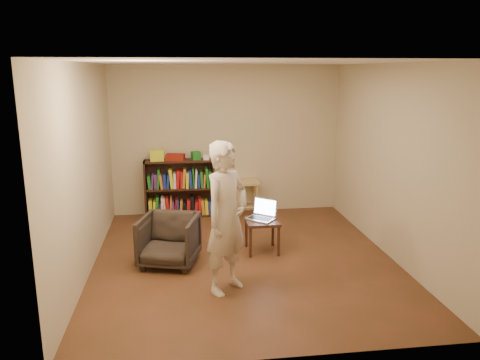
{
  "coord_description": "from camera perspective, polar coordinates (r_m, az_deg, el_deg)",
  "views": [
    {
      "loc": [
        -0.83,
        -5.87,
        2.51
      ],
      "look_at": [
        -0.01,
        0.35,
        1.03
      ],
      "focal_mm": 35.0,
      "sensor_mm": 36.0,
      "label": 1
    }
  ],
  "objects": [
    {
      "name": "ceiling",
      "position": [
        5.93,
        0.57,
        14.16
      ],
      "size": [
        4.5,
        4.5,
        0.0
      ],
      "primitive_type": "plane",
      "color": "white",
      "rests_on": "wall_back"
    },
    {
      "name": "wall_back",
      "position": [
        8.25,
        -1.65,
        4.87
      ],
      "size": [
        4.0,
        0.0,
        4.0
      ],
      "primitive_type": "plane",
      "rotation": [
        1.57,
        0.0,
        0.0
      ],
      "color": "#BEB390",
      "rests_on": "floor"
    },
    {
      "name": "floor",
      "position": [
        6.44,
        0.52,
        -9.65
      ],
      "size": [
        4.5,
        4.5,
        0.0
      ],
      "primitive_type": "plane",
      "color": "#432E15",
      "rests_on": "ground"
    },
    {
      "name": "box_yellow",
      "position": [
        8.07,
        -10.11,
        2.98
      ],
      "size": [
        0.24,
        0.18,
        0.19
      ],
      "primitive_type": "cube",
      "rotation": [
        0.0,
        0.0,
        0.09
      ],
      "color": "yellow",
      "rests_on": "bookshelf"
    },
    {
      "name": "wall_right",
      "position": [
        6.63,
        17.94,
        2.12
      ],
      "size": [
        0.0,
        4.5,
        4.5
      ],
      "primitive_type": "plane",
      "rotation": [
        1.57,
        0.0,
        -1.57
      ],
      "color": "#BEB390",
      "rests_on": "floor"
    },
    {
      "name": "wall_left",
      "position": [
        6.11,
        -18.38,
        1.17
      ],
      "size": [
        0.0,
        4.5,
        4.5
      ],
      "primitive_type": "plane",
      "rotation": [
        1.57,
        0.0,
        1.57
      ],
      "color": "#BEB390",
      "rests_on": "floor"
    },
    {
      "name": "armchair",
      "position": [
        6.25,
        -8.64,
        -7.27
      ],
      "size": [
        0.88,
        0.89,
        0.66
      ],
      "primitive_type": "imported",
      "rotation": [
        0.0,
        0.0,
        -0.27
      ],
      "color": "#2F261F",
      "rests_on": "floor"
    },
    {
      "name": "stool",
      "position": [
        8.23,
        0.76,
        -0.89
      ],
      "size": [
        0.42,
        0.42,
        0.61
      ],
      "color": "tan",
      "rests_on": "floor"
    },
    {
      "name": "side_table",
      "position": [
        6.58,
        2.71,
        -5.56
      ],
      "size": [
        0.45,
        0.45,
        0.46
      ],
      "color": "black",
      "rests_on": "floor"
    },
    {
      "name": "person",
      "position": [
        5.3,
        -1.65,
        -4.65
      ],
      "size": [
        0.75,
        0.75,
        1.75
      ],
      "primitive_type": "imported",
      "rotation": [
        0.0,
        0.0,
        0.77
      ],
      "color": "beige",
      "rests_on": "floor"
    },
    {
      "name": "laptop",
      "position": [
        6.6,
        2.7,
        -4.21
      ],
      "size": [
        0.48,
        0.47,
        0.28
      ],
      "rotation": [
        0.0,
        0.0,
        -0.67
      ],
      "color": "#B1B1B5",
      "rests_on": "side_table"
    },
    {
      "name": "bookshelf",
      "position": [
        8.23,
        -7.34,
        -1.38
      ],
      "size": [
        1.2,
        0.3,
        1.0
      ],
      "color": "black",
      "rests_on": "floor"
    },
    {
      "name": "red_cloth",
      "position": [
        8.07,
        -7.9,
        2.77
      ],
      "size": [
        0.34,
        0.27,
        0.1
      ],
      "primitive_type": "cube",
      "rotation": [
        0.0,
        0.0,
        -0.16
      ],
      "color": "maroon",
      "rests_on": "bookshelf"
    },
    {
      "name": "box_green",
      "position": [
        8.08,
        -5.4,
        2.98
      ],
      "size": [
        0.17,
        0.17,
        0.14
      ],
      "primitive_type": "cube",
      "rotation": [
        0.0,
        0.0,
        0.26
      ],
      "color": "#1D6C21",
      "rests_on": "bookshelf"
    },
    {
      "name": "box_white",
      "position": [
        8.07,
        -4.14,
        2.77
      ],
      "size": [
        0.11,
        0.11,
        0.08
      ],
      "primitive_type": "cube",
      "rotation": [
        0.0,
        0.0,
        -0.07
      ],
      "color": "white",
      "rests_on": "bookshelf"
    }
  ]
}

